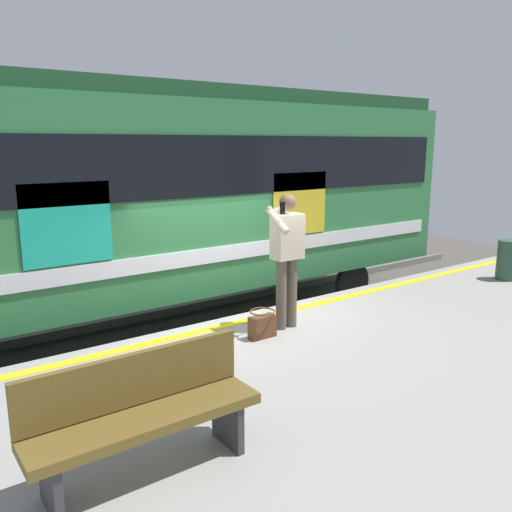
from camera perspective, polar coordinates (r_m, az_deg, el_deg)
name	(u,v)px	position (r m, az deg, el deg)	size (l,w,h in m)	color
ground_plane	(238,373)	(7.99, -1.98, -12.46)	(24.82, 24.82, 0.00)	#4C4742
platform	(367,414)	(6.09, 11.88, -16.30)	(14.13, 5.01, 0.90)	gray
safety_line	(249,320)	(7.43, -0.72, -6.88)	(13.85, 0.16, 0.01)	yellow
track_rail_near	(187,337)	(9.20, -7.48, -8.65)	(18.37, 0.08, 0.16)	slate
track_rail_far	(151,315)	(10.41, -11.29, -6.28)	(18.37, 0.08, 0.16)	slate
train_carriage	(156,189)	(9.22, -10.70, 7.16)	(11.19, 2.94, 4.04)	#2D723F
passenger	(287,249)	(6.88, 3.34, 0.71)	(0.57, 0.55, 1.79)	brown
handbag	(262,325)	(6.73, 0.68, -7.44)	(0.36, 0.33, 0.36)	#59331E
bench	(143,411)	(4.13, -12.12, -15.99)	(1.74, 0.44, 0.90)	brown
trash_bin	(507,260)	(10.51, 25.49, -0.40)	(0.36, 0.36, 0.72)	#2D4C38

